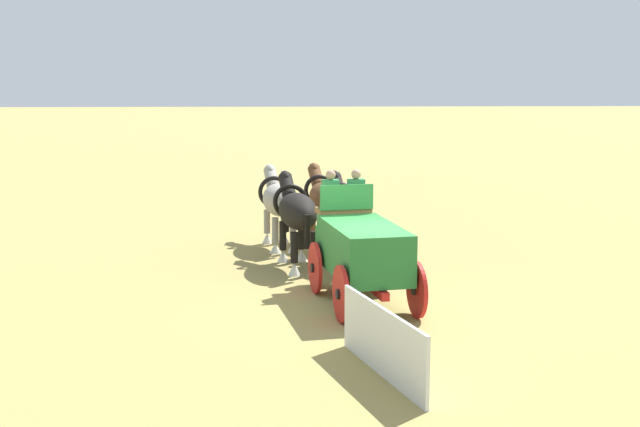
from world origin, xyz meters
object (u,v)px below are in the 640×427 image
Objects in this scene: draft_horse_rear_near at (297,213)px; draft_horse_lead_off at (325,199)px; draft_horse_lead_near at (279,201)px; draft_horse_rear_off at (348,212)px; show_wagon at (361,249)px.

draft_horse_rear_near is 2.91m from draft_horse_lead_off.
draft_horse_rear_off is at bearing -143.69° from draft_horse_lead_near.
show_wagon is 3.70m from draft_horse_rear_near.
draft_horse_rear_near is 1.30m from draft_horse_rear_off.
show_wagon is 6.27m from draft_horse_lead_near.
show_wagon is at bearing -176.05° from draft_horse_lead_off.
show_wagon reaches higher than draft_horse_lead_near.
show_wagon is 1.96× the size of draft_horse_lead_off.
show_wagon is 1.95× the size of draft_horse_rear_off.
draft_horse_lead_near is 1.30m from draft_horse_lead_off.
draft_horse_lead_near is at bearing 36.31° from draft_horse_rear_off.
show_wagon reaches higher than draft_horse_lead_off.
draft_horse_lead_near is at bearing 100.05° from draft_horse_lead_off.
draft_horse_lead_off is (2.79, -0.83, -0.06)m from draft_horse_rear_near.
draft_horse_lead_near is (6.03, 1.71, 0.14)m from show_wagon.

